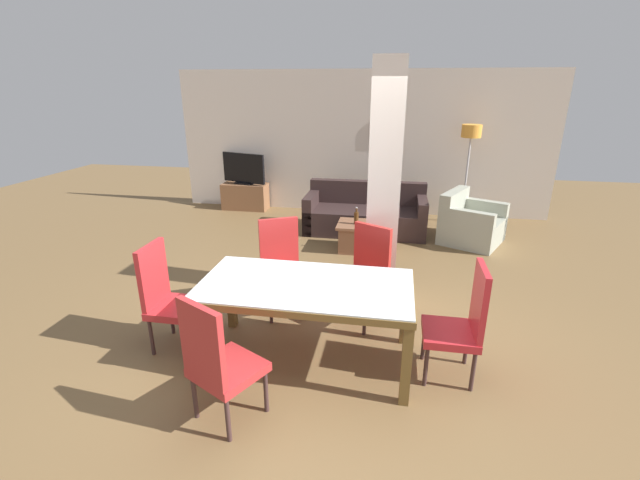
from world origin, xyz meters
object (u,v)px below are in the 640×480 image
at_px(coffee_table, 362,237).
at_px(tv_stand, 245,196).
at_px(bottle, 356,218).
at_px(floor_lamp, 470,141).
at_px(dining_chair_far_right, 365,273).
at_px(dining_chair_near_left, 218,360).
at_px(tv_screen, 244,169).
at_px(dining_chair_head_left, 167,295).
at_px(dining_table, 306,298).
at_px(dining_chair_head_right, 462,321).
at_px(sofa, 365,215).
at_px(armchair, 470,225).
at_px(dining_chair_far_left, 282,264).

distance_m(coffee_table, tv_stand, 3.21).
height_order(bottle, floor_lamp, floor_lamp).
bearing_deg(floor_lamp, dining_chair_far_right, -111.49).
bearing_deg(dining_chair_near_left, coffee_table, 106.87).
bearing_deg(floor_lamp, tv_screen, 178.06).
distance_m(dining_chair_head_left, floor_lamp, 5.82).
bearing_deg(coffee_table, dining_table, -95.22).
relative_size(dining_chair_far_right, dining_chair_head_right, 1.00).
bearing_deg(dining_chair_far_right, dining_chair_near_left, 90.62).
bearing_deg(dining_table, tv_stand, 115.46).
height_order(sofa, tv_screen, tv_screen).
relative_size(coffee_table, bottle, 2.84).
relative_size(armchair, bottle, 4.52).
xyz_separation_m(dining_table, floor_lamp, (1.98, 4.68, 0.86)).
relative_size(coffee_table, tv_stand, 0.82).
xyz_separation_m(dining_chair_head_left, armchair, (3.30, 3.59, -0.26)).
distance_m(dining_chair_far_right, tv_screen, 4.85).
bearing_deg(tv_screen, dining_table, 132.62).
bearing_deg(bottle, armchair, 22.17).
bearing_deg(tv_stand, tv_screen, 0.00).
relative_size(dining_chair_far_right, sofa, 0.51).
xyz_separation_m(dining_chair_far_left, tv_screen, (-1.83, 3.92, 0.28)).
distance_m(dining_chair_far_right, coffee_table, 2.08).
distance_m(dining_chair_near_left, sofa, 4.78).
height_order(dining_chair_far_right, tv_stand, dining_chair_far_right).
bearing_deg(dining_chair_far_left, dining_chair_near_left, 62.65).
bearing_deg(dining_chair_far_right, tv_stand, -26.18).
xyz_separation_m(coffee_table, tv_screen, (-2.56, 1.93, 0.61)).
bearing_deg(sofa, dining_chair_far_left, 76.40).
xyz_separation_m(dining_chair_far_right, dining_chair_far_left, (-0.93, 0.06, 0.00)).
bearing_deg(coffee_table, dining_chair_far_left, -110.13).
distance_m(coffee_table, floor_lamp, 2.78).
height_order(sofa, armchair, sofa).
height_order(dining_table, dining_chair_head_left, dining_chair_head_left).
height_order(dining_chair_head_right, tv_stand, dining_chair_head_right).
xyz_separation_m(sofa, tv_screen, (-2.54, 0.99, 0.54)).
relative_size(dining_table, tv_stand, 2.07).
bearing_deg(dining_chair_head_right, sofa, 16.11).
relative_size(sofa, bottle, 7.78).
xyz_separation_m(dining_chair_head_left, floor_lamp, (3.33, 4.68, 0.95)).
height_order(dining_chair_far_left, dining_chair_head_left, same).
distance_m(dining_table, bottle, 2.87).
bearing_deg(sofa, tv_stand, -21.29).
height_order(dining_chair_head_right, armchair, dining_chair_head_right).
distance_m(dining_table, coffee_table, 2.93).
bearing_deg(sofa, armchair, 171.86).
relative_size(dining_chair_head_left, armchair, 0.88).
distance_m(sofa, bottle, 1.00).
xyz_separation_m(dining_chair_head_left, sofa, (1.59, 3.83, -0.26)).
xyz_separation_m(dining_chair_near_left, dining_chair_far_left, (0.00, 1.78, 0.00)).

